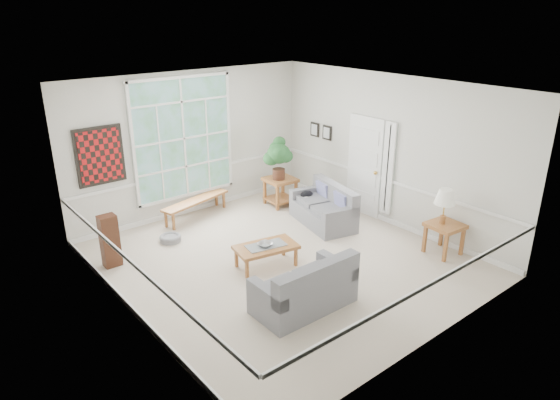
% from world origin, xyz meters
% --- Properties ---
extents(floor, '(5.50, 6.00, 0.01)m').
position_xyz_m(floor, '(0.00, 0.00, -0.01)').
color(floor, '#BCAC98').
rests_on(floor, ground).
extents(ceiling, '(5.50, 6.00, 0.02)m').
position_xyz_m(ceiling, '(0.00, 0.00, 3.00)').
color(ceiling, white).
rests_on(ceiling, ground).
extents(wall_back, '(5.50, 0.02, 3.00)m').
position_xyz_m(wall_back, '(0.00, 3.00, 1.50)').
color(wall_back, silver).
rests_on(wall_back, ground).
extents(wall_front, '(5.50, 0.02, 3.00)m').
position_xyz_m(wall_front, '(0.00, -3.00, 1.50)').
color(wall_front, silver).
rests_on(wall_front, ground).
extents(wall_left, '(0.02, 6.00, 3.00)m').
position_xyz_m(wall_left, '(-2.75, 0.00, 1.50)').
color(wall_left, silver).
rests_on(wall_left, ground).
extents(wall_right, '(0.02, 6.00, 3.00)m').
position_xyz_m(wall_right, '(2.75, 0.00, 1.50)').
color(wall_right, silver).
rests_on(wall_right, ground).
extents(window_back, '(2.30, 0.08, 2.40)m').
position_xyz_m(window_back, '(-0.20, 2.96, 1.65)').
color(window_back, white).
rests_on(window_back, wall_back).
extents(entry_door, '(0.08, 0.90, 2.10)m').
position_xyz_m(entry_door, '(2.71, 0.60, 1.05)').
color(entry_door, white).
rests_on(entry_door, floor).
extents(door_sidelight, '(0.08, 0.26, 1.90)m').
position_xyz_m(door_sidelight, '(2.71, -0.03, 1.15)').
color(door_sidelight, white).
rests_on(door_sidelight, wall_right).
extents(wall_art, '(0.90, 0.06, 1.10)m').
position_xyz_m(wall_art, '(-1.95, 2.95, 1.60)').
color(wall_art, maroon).
rests_on(wall_art, wall_back).
extents(wall_frame_near, '(0.04, 0.26, 0.32)m').
position_xyz_m(wall_frame_near, '(2.71, 1.75, 1.55)').
color(wall_frame_near, black).
rests_on(wall_frame_near, wall_right).
extents(wall_frame_far, '(0.04, 0.26, 0.32)m').
position_xyz_m(wall_frame_far, '(2.71, 2.15, 1.55)').
color(wall_frame_far, black).
rests_on(wall_frame_far, wall_right).
extents(loveseat_right, '(1.10, 1.64, 0.81)m').
position_xyz_m(loveseat_right, '(1.64, 0.70, 0.41)').
color(loveseat_right, slate).
rests_on(loveseat_right, floor).
extents(loveseat_front, '(1.52, 0.80, 0.82)m').
position_xyz_m(loveseat_front, '(-0.70, -1.32, 0.41)').
color(loveseat_front, slate).
rests_on(loveseat_front, floor).
extents(coffee_table, '(1.14, 0.77, 0.39)m').
position_xyz_m(coffee_table, '(-0.37, 0.00, 0.20)').
color(coffee_table, '#975A2C').
rests_on(coffee_table, floor).
extents(pewter_bowl, '(0.33, 0.33, 0.07)m').
position_xyz_m(pewter_bowl, '(-0.39, 0.00, 0.43)').
color(pewter_bowl, gray).
rests_on(pewter_bowl, coffee_table).
extents(window_bench, '(1.69, 0.72, 0.39)m').
position_xyz_m(window_bench, '(-0.19, 2.65, 0.19)').
color(window_bench, '#975A2C').
rests_on(window_bench, floor).
extents(end_table, '(0.67, 0.67, 0.63)m').
position_xyz_m(end_table, '(1.64, 2.07, 0.31)').
color(end_table, '#975A2C').
rests_on(end_table, floor).
extents(houseplant, '(0.74, 0.74, 0.94)m').
position_xyz_m(houseplant, '(1.57, 2.05, 1.10)').
color(houseplant, '#205025').
rests_on(houseplant, end_table).
extents(side_table, '(0.62, 0.62, 0.58)m').
position_xyz_m(side_table, '(2.40, -1.63, 0.29)').
color(side_table, '#975A2C').
rests_on(side_table, floor).
extents(table_lamp, '(0.41, 0.41, 0.64)m').
position_xyz_m(table_lamp, '(2.38, -1.57, 0.90)').
color(table_lamp, white).
rests_on(table_lamp, side_table).
extents(pet_bed, '(0.52, 0.52, 0.12)m').
position_xyz_m(pet_bed, '(-1.18, 1.94, 0.06)').
color(pet_bed, slate).
rests_on(pet_bed, floor).
extents(floor_speaker, '(0.29, 0.23, 0.93)m').
position_xyz_m(floor_speaker, '(-2.40, 1.72, 0.46)').
color(floor_speaker, '#3B1E12').
rests_on(floor_speaker, floor).
extents(cat, '(0.37, 0.36, 0.14)m').
position_xyz_m(cat, '(1.67, 1.24, 0.49)').
color(cat, black).
rests_on(cat, loveseat_right).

